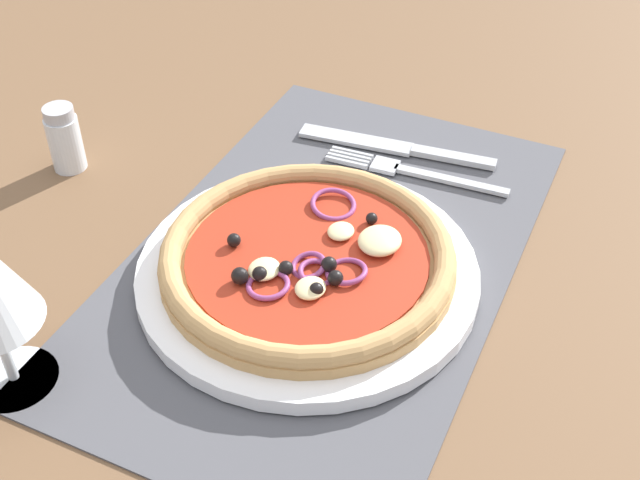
% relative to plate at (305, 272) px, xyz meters
% --- Properties ---
extents(ground_plane, '(1.90, 1.40, 0.02)m').
position_rel_plate_xyz_m(ground_plane, '(0.03, -0.00, -0.02)').
color(ground_plane, brown).
extents(placemat, '(0.50, 0.31, 0.00)m').
position_rel_plate_xyz_m(placemat, '(0.03, -0.00, -0.01)').
color(placemat, '#4C4C51').
rests_on(placemat, ground_plane).
extents(plate, '(0.28, 0.28, 0.01)m').
position_rel_plate_xyz_m(plate, '(0.00, 0.00, 0.00)').
color(plate, white).
rests_on(plate, placemat).
extents(pizza, '(0.24, 0.24, 0.03)m').
position_rel_plate_xyz_m(pizza, '(0.00, -0.00, 0.02)').
color(pizza, tan).
rests_on(pizza, plate).
extents(fork, '(0.03, 0.18, 0.00)m').
position_rel_plate_xyz_m(fork, '(0.18, -0.02, -0.00)').
color(fork, '#B2B5BA').
rests_on(fork, placemat).
extents(knife, '(0.04, 0.20, 0.01)m').
position_rel_plate_xyz_m(knife, '(0.21, 0.00, -0.00)').
color(knife, '#B2B5BA').
rests_on(knife, placemat).
extents(pepper_shaker, '(0.03, 0.03, 0.07)m').
position_rel_plate_xyz_m(pepper_shaker, '(0.05, 0.28, 0.02)').
color(pepper_shaker, silver).
rests_on(pepper_shaker, ground_plane).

